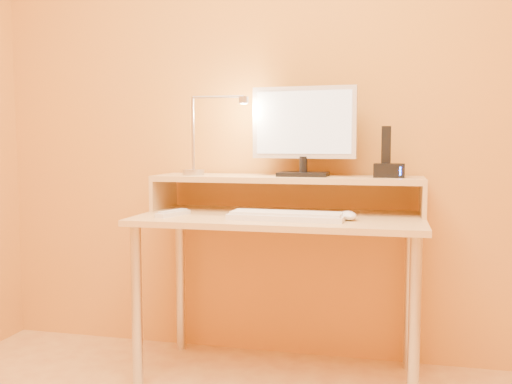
% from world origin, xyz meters
% --- Properties ---
extents(wall_back, '(3.00, 0.04, 2.50)m').
position_xyz_m(wall_back, '(0.00, 1.50, 1.25)').
color(wall_back, orange).
rests_on(wall_back, floor).
extents(desk_leg_fl, '(0.04, 0.04, 0.69)m').
position_xyz_m(desk_leg_fl, '(-0.55, 0.93, 0.35)').
color(desk_leg_fl, silver).
rests_on(desk_leg_fl, floor).
extents(desk_leg_fr, '(0.04, 0.04, 0.69)m').
position_xyz_m(desk_leg_fr, '(0.55, 0.93, 0.35)').
color(desk_leg_fr, silver).
rests_on(desk_leg_fr, floor).
extents(desk_leg_bl, '(0.04, 0.04, 0.69)m').
position_xyz_m(desk_leg_bl, '(-0.55, 1.43, 0.35)').
color(desk_leg_bl, silver).
rests_on(desk_leg_bl, floor).
extents(desk_leg_br, '(0.04, 0.04, 0.69)m').
position_xyz_m(desk_leg_br, '(0.55, 1.43, 0.35)').
color(desk_leg_br, silver).
rests_on(desk_leg_br, floor).
extents(desk_lower, '(1.20, 0.60, 0.02)m').
position_xyz_m(desk_lower, '(0.00, 1.18, 0.71)').
color(desk_lower, '#DEB182').
rests_on(desk_lower, floor).
extents(shelf_riser_left, '(0.02, 0.30, 0.14)m').
position_xyz_m(shelf_riser_left, '(-0.59, 1.33, 0.79)').
color(shelf_riser_left, '#DEB182').
rests_on(shelf_riser_left, desk_lower).
extents(shelf_riser_right, '(0.02, 0.30, 0.14)m').
position_xyz_m(shelf_riser_right, '(0.59, 1.33, 0.79)').
color(shelf_riser_right, '#DEB182').
rests_on(shelf_riser_right, desk_lower).
extents(desk_shelf, '(1.20, 0.30, 0.02)m').
position_xyz_m(desk_shelf, '(0.00, 1.33, 0.87)').
color(desk_shelf, '#DEB182').
rests_on(desk_shelf, desk_lower).
extents(monitor_foot, '(0.22, 0.16, 0.02)m').
position_xyz_m(monitor_foot, '(0.08, 1.33, 0.89)').
color(monitor_foot, black).
rests_on(monitor_foot, desk_shelf).
extents(monitor_neck, '(0.04, 0.04, 0.07)m').
position_xyz_m(monitor_neck, '(0.08, 1.33, 0.93)').
color(monitor_neck, black).
rests_on(monitor_neck, monitor_foot).
extents(monitor_panel, '(0.47, 0.06, 0.32)m').
position_xyz_m(monitor_panel, '(0.08, 1.34, 1.12)').
color(monitor_panel, silver).
rests_on(monitor_panel, monitor_neck).
extents(monitor_back, '(0.42, 0.04, 0.27)m').
position_xyz_m(monitor_back, '(0.08, 1.36, 1.12)').
color(monitor_back, black).
rests_on(monitor_back, monitor_panel).
extents(monitor_screen, '(0.42, 0.03, 0.28)m').
position_xyz_m(monitor_screen, '(0.08, 1.32, 1.12)').
color(monitor_screen, silver).
rests_on(monitor_screen, monitor_panel).
extents(lamp_base, '(0.10, 0.10, 0.02)m').
position_xyz_m(lamp_base, '(-0.43, 1.30, 0.89)').
color(lamp_base, silver).
rests_on(lamp_base, desk_shelf).
extents(lamp_post, '(0.01, 0.01, 0.33)m').
position_xyz_m(lamp_post, '(-0.43, 1.30, 1.07)').
color(lamp_post, silver).
rests_on(lamp_post, lamp_base).
extents(lamp_arm, '(0.24, 0.01, 0.01)m').
position_xyz_m(lamp_arm, '(-0.31, 1.30, 1.24)').
color(lamp_arm, silver).
rests_on(lamp_arm, lamp_post).
extents(lamp_head, '(0.04, 0.04, 0.03)m').
position_xyz_m(lamp_head, '(-0.19, 1.30, 1.22)').
color(lamp_head, silver).
rests_on(lamp_head, lamp_arm).
extents(lamp_bulb, '(0.03, 0.03, 0.00)m').
position_xyz_m(lamp_bulb, '(-0.19, 1.30, 1.20)').
color(lamp_bulb, '#FFEAC6').
rests_on(lamp_bulb, lamp_head).
extents(phone_dock, '(0.13, 0.10, 0.06)m').
position_xyz_m(phone_dock, '(0.45, 1.33, 0.91)').
color(phone_dock, black).
rests_on(phone_dock, desk_shelf).
extents(phone_handset, '(0.04, 0.03, 0.16)m').
position_xyz_m(phone_handset, '(0.43, 1.33, 1.02)').
color(phone_handset, black).
rests_on(phone_handset, phone_dock).
extents(phone_led, '(0.01, 0.00, 0.04)m').
position_xyz_m(phone_led, '(0.49, 1.28, 0.91)').
color(phone_led, '#1E57FF').
rests_on(phone_led, phone_dock).
extents(keyboard, '(0.47, 0.17, 0.02)m').
position_xyz_m(keyboard, '(0.05, 1.06, 0.73)').
color(keyboard, silver).
rests_on(keyboard, desk_lower).
extents(mouse, '(0.10, 0.12, 0.04)m').
position_xyz_m(mouse, '(0.29, 1.10, 0.74)').
color(mouse, white).
rests_on(mouse, desk_lower).
extents(remote_control, '(0.10, 0.18, 0.02)m').
position_xyz_m(remote_control, '(-0.44, 1.07, 0.73)').
color(remote_control, silver).
rests_on(remote_control, desk_lower).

